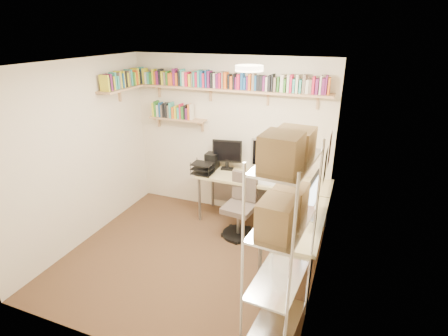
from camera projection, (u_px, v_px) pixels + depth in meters
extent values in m
plane|color=#46321E|center=(190.00, 258.00, 4.66)|extent=(3.20, 3.20, 0.00)
cube|color=beige|center=(229.00, 138.00, 5.50)|extent=(3.20, 0.04, 2.50)
cube|color=beige|center=(80.00, 155.00, 4.73)|extent=(0.04, 3.00, 2.50)
cube|color=beige|center=(322.00, 193.00, 3.66)|extent=(0.04, 3.00, 2.50)
cube|color=beige|center=(104.00, 236.00, 2.90)|extent=(3.20, 0.04, 2.50)
cube|color=silver|center=(181.00, 64.00, 3.73)|extent=(3.20, 3.00, 0.04)
cube|color=white|center=(330.00, 150.00, 4.03)|extent=(0.01, 0.30, 0.42)
cube|color=white|center=(326.00, 165.00, 3.70)|extent=(0.01, 0.28, 0.38)
cylinder|color=#FFEAC6|center=(249.00, 68.00, 3.68)|extent=(0.30, 0.30, 0.06)
cube|color=tan|center=(227.00, 89.00, 5.10)|extent=(3.05, 0.25, 0.03)
cube|color=tan|center=(125.00, 88.00, 5.23)|extent=(0.25, 1.00, 0.03)
cube|color=tan|center=(178.00, 119.00, 5.60)|extent=(0.95, 0.20, 0.02)
cube|color=tan|center=(158.00, 89.00, 5.58)|extent=(0.03, 0.20, 0.20)
cube|color=tan|center=(210.00, 92.00, 5.28)|extent=(0.03, 0.20, 0.20)
cube|color=tan|center=(267.00, 96.00, 4.98)|extent=(0.03, 0.20, 0.20)
cube|color=tan|center=(318.00, 100.00, 4.75)|extent=(0.03, 0.20, 0.20)
cube|color=teal|center=(141.00, 75.00, 5.54)|extent=(0.04, 0.14, 0.24)
cube|color=#1C5393|center=(143.00, 76.00, 5.52)|extent=(0.03, 0.11, 0.23)
cube|color=gold|center=(145.00, 76.00, 5.51)|extent=(0.03, 0.14, 0.23)
cube|color=beige|center=(147.00, 78.00, 5.51)|extent=(0.02, 0.15, 0.18)
cube|color=teal|center=(150.00, 78.00, 5.49)|extent=(0.04, 0.12, 0.18)
cube|color=#2D6E24|center=(152.00, 78.00, 5.48)|extent=(0.04, 0.14, 0.17)
cube|color=gold|center=(154.00, 77.00, 5.46)|extent=(0.03, 0.12, 0.23)
cube|color=orange|center=(157.00, 78.00, 5.45)|extent=(0.03, 0.12, 0.19)
cube|color=#6D1D5A|center=(159.00, 77.00, 5.43)|extent=(0.03, 0.14, 0.21)
cube|color=black|center=(161.00, 77.00, 5.42)|extent=(0.04, 0.12, 0.23)
cube|color=gold|center=(164.00, 78.00, 5.41)|extent=(0.03, 0.13, 0.20)
cube|color=#786757|center=(166.00, 78.00, 5.40)|extent=(0.04, 0.11, 0.19)
cube|color=#2D6E24|center=(168.00, 78.00, 5.38)|extent=(0.03, 0.11, 0.21)
cube|color=orange|center=(171.00, 79.00, 5.37)|extent=(0.04, 0.13, 0.18)
cube|color=orange|center=(173.00, 79.00, 5.35)|extent=(0.02, 0.15, 0.19)
cube|color=#6D1D5A|center=(175.00, 77.00, 5.33)|extent=(0.04, 0.11, 0.25)
cube|color=orange|center=(178.00, 79.00, 5.33)|extent=(0.04, 0.11, 0.19)
cube|color=black|center=(181.00, 78.00, 5.30)|extent=(0.04, 0.13, 0.22)
cube|color=teal|center=(183.00, 77.00, 5.29)|extent=(0.02, 0.14, 0.25)
cube|color=beige|center=(185.00, 79.00, 5.28)|extent=(0.03, 0.14, 0.21)
cube|color=#D21C43|center=(188.00, 79.00, 5.27)|extent=(0.04, 0.15, 0.21)
cube|color=gold|center=(191.00, 80.00, 5.25)|extent=(0.04, 0.11, 0.18)
cube|color=#786757|center=(193.00, 80.00, 5.24)|extent=(0.02, 0.13, 0.19)
cube|color=teal|center=(195.00, 79.00, 5.22)|extent=(0.02, 0.12, 0.22)
cube|color=#D21C43|center=(197.00, 79.00, 5.21)|extent=(0.04, 0.11, 0.21)
cube|color=teal|center=(200.00, 78.00, 5.19)|extent=(0.03, 0.14, 0.24)
cube|color=#1C5393|center=(203.00, 79.00, 5.18)|extent=(0.04, 0.14, 0.23)
cube|color=#D21C43|center=(205.00, 80.00, 5.17)|extent=(0.03, 0.15, 0.20)
cube|color=#1C5393|center=(207.00, 79.00, 5.15)|extent=(0.02, 0.14, 0.25)
cube|color=#6D1D5A|center=(210.00, 79.00, 5.14)|extent=(0.04, 0.14, 0.24)
cube|color=black|center=(213.00, 80.00, 5.13)|extent=(0.03, 0.14, 0.22)
cube|color=beige|center=(215.00, 80.00, 5.11)|extent=(0.03, 0.13, 0.21)
cube|color=#6D1D5A|center=(218.00, 81.00, 5.10)|extent=(0.04, 0.12, 0.21)
cube|color=#D21C43|center=(221.00, 80.00, 5.08)|extent=(0.03, 0.15, 0.22)
cube|color=#786757|center=(223.00, 80.00, 5.07)|extent=(0.03, 0.12, 0.24)
cube|color=orange|center=(226.00, 80.00, 5.05)|extent=(0.04, 0.12, 0.23)
cube|color=black|center=(230.00, 81.00, 5.04)|extent=(0.03, 0.11, 0.20)
cube|color=orange|center=(232.00, 82.00, 5.03)|extent=(0.04, 0.13, 0.18)
cube|color=black|center=(235.00, 81.00, 5.01)|extent=(0.02, 0.15, 0.22)
cube|color=#6D1D5A|center=(237.00, 83.00, 5.01)|extent=(0.02, 0.12, 0.17)
cube|color=#D21C43|center=(240.00, 82.00, 4.99)|extent=(0.04, 0.15, 0.21)
cube|color=#1C5393|center=(243.00, 81.00, 4.97)|extent=(0.04, 0.11, 0.24)
cube|color=#1C5393|center=(245.00, 83.00, 4.97)|extent=(0.03, 0.12, 0.17)
cube|color=#6D1D5A|center=(248.00, 83.00, 4.95)|extent=(0.02, 0.12, 0.19)
cube|color=orange|center=(251.00, 82.00, 4.93)|extent=(0.03, 0.15, 0.22)
cube|color=#786757|center=(254.00, 81.00, 4.91)|extent=(0.04, 0.11, 0.25)
cube|color=#1C5393|center=(256.00, 83.00, 4.91)|extent=(0.03, 0.13, 0.20)
cube|color=black|center=(259.00, 83.00, 4.89)|extent=(0.04, 0.13, 0.21)
cube|color=black|center=(262.00, 83.00, 4.88)|extent=(0.04, 0.13, 0.21)
cube|color=#6D1D5A|center=(265.00, 83.00, 4.87)|extent=(0.03, 0.12, 0.20)
cube|color=beige|center=(267.00, 84.00, 4.85)|extent=(0.03, 0.13, 0.19)
cube|color=black|center=(270.00, 83.00, 4.84)|extent=(0.04, 0.14, 0.22)
cube|color=black|center=(273.00, 83.00, 4.82)|extent=(0.02, 0.14, 0.23)
cube|color=#786757|center=(275.00, 84.00, 4.82)|extent=(0.03, 0.12, 0.19)
cube|color=#2D6E24|center=(279.00, 84.00, 4.80)|extent=(0.03, 0.12, 0.20)
cube|color=beige|center=(282.00, 83.00, 4.78)|extent=(0.04, 0.11, 0.23)
cube|color=#2D6E24|center=(285.00, 85.00, 4.77)|extent=(0.03, 0.15, 0.18)
cube|color=beige|center=(289.00, 84.00, 4.75)|extent=(0.03, 0.12, 0.23)
cube|color=#D21C43|center=(292.00, 84.00, 4.73)|extent=(0.03, 0.13, 0.24)
cube|color=teal|center=(294.00, 86.00, 4.73)|extent=(0.03, 0.14, 0.18)
cube|color=beige|center=(297.00, 84.00, 4.71)|extent=(0.03, 0.13, 0.24)
cube|color=teal|center=(301.00, 86.00, 4.70)|extent=(0.03, 0.12, 0.18)
cube|color=#786757|center=(304.00, 84.00, 4.67)|extent=(0.04, 0.13, 0.24)
cube|color=beige|center=(308.00, 87.00, 4.67)|extent=(0.04, 0.14, 0.18)
cube|color=#786757|center=(311.00, 86.00, 4.66)|extent=(0.04, 0.14, 0.19)
cube|color=#D21C43|center=(314.00, 85.00, 4.64)|extent=(0.03, 0.13, 0.23)
cube|color=#6D1D5A|center=(317.00, 86.00, 4.63)|extent=(0.04, 0.14, 0.20)
cube|color=beige|center=(321.00, 85.00, 4.60)|extent=(0.02, 0.14, 0.25)
cube|color=#6D1D5A|center=(324.00, 86.00, 4.60)|extent=(0.04, 0.13, 0.21)
cube|color=#6D1D5A|center=(326.00, 85.00, 4.58)|extent=(0.02, 0.13, 0.25)
cube|color=orange|center=(329.00, 86.00, 4.57)|extent=(0.02, 0.11, 0.22)
cube|color=gold|center=(104.00, 83.00, 4.80)|extent=(0.15, 0.03, 0.22)
cube|color=black|center=(106.00, 84.00, 4.84)|extent=(0.14, 0.02, 0.19)
cube|color=#6D1D5A|center=(108.00, 82.00, 4.87)|extent=(0.13, 0.04, 0.23)
cube|color=black|center=(110.00, 83.00, 4.90)|extent=(0.11, 0.02, 0.21)
cube|color=gold|center=(111.00, 83.00, 4.94)|extent=(0.11, 0.03, 0.19)
cube|color=teal|center=(113.00, 81.00, 4.96)|extent=(0.11, 0.03, 0.24)
cube|color=teal|center=(115.00, 83.00, 5.01)|extent=(0.13, 0.03, 0.18)
cube|color=#786757|center=(117.00, 81.00, 5.03)|extent=(0.13, 0.03, 0.23)
cube|color=gold|center=(118.00, 80.00, 5.06)|extent=(0.12, 0.03, 0.24)
cube|color=#1C5393|center=(120.00, 81.00, 5.10)|extent=(0.14, 0.03, 0.21)
cube|color=gold|center=(121.00, 79.00, 5.13)|extent=(0.12, 0.03, 0.24)
cube|color=black|center=(123.00, 79.00, 5.17)|extent=(0.12, 0.04, 0.23)
cube|color=gold|center=(125.00, 80.00, 5.21)|extent=(0.12, 0.03, 0.20)
cube|color=#786757|center=(127.00, 78.00, 5.25)|extent=(0.12, 0.03, 0.23)
cube|color=teal|center=(129.00, 78.00, 5.28)|extent=(0.14, 0.03, 0.24)
cube|color=#2D6E24|center=(131.00, 79.00, 5.33)|extent=(0.14, 0.04, 0.20)
cube|color=gold|center=(133.00, 79.00, 5.38)|extent=(0.11, 0.03, 0.19)
cube|color=orange|center=(134.00, 77.00, 5.40)|extent=(0.15, 0.03, 0.22)
cube|color=gold|center=(135.00, 76.00, 5.43)|extent=(0.13, 0.03, 0.24)
cube|color=black|center=(137.00, 78.00, 5.48)|extent=(0.14, 0.04, 0.18)
cube|color=black|center=(138.00, 76.00, 5.51)|extent=(0.12, 0.04, 0.22)
cube|color=#2D6E24|center=(140.00, 77.00, 5.54)|extent=(0.13, 0.03, 0.20)
cube|color=gold|center=(155.00, 109.00, 5.69)|extent=(0.04, 0.14, 0.22)
cube|color=#2D6E24|center=(157.00, 109.00, 5.67)|extent=(0.03, 0.14, 0.25)
cube|color=beige|center=(159.00, 111.00, 5.67)|extent=(0.03, 0.11, 0.19)
cube|color=#1C5393|center=(161.00, 110.00, 5.65)|extent=(0.02, 0.12, 0.23)
cube|color=#786757|center=(163.00, 111.00, 5.65)|extent=(0.03, 0.11, 0.20)
cube|color=black|center=(165.00, 110.00, 5.63)|extent=(0.03, 0.13, 0.22)
cube|color=black|center=(167.00, 110.00, 5.61)|extent=(0.04, 0.13, 0.23)
cube|color=#786757|center=(170.00, 111.00, 5.60)|extent=(0.03, 0.12, 0.20)
cube|color=teal|center=(172.00, 110.00, 5.58)|extent=(0.03, 0.14, 0.25)
cube|color=orange|center=(174.00, 112.00, 5.58)|extent=(0.04, 0.12, 0.18)
cube|color=gold|center=(177.00, 112.00, 5.56)|extent=(0.03, 0.15, 0.20)
cube|color=teal|center=(179.00, 113.00, 5.55)|extent=(0.04, 0.11, 0.18)
cube|color=#D21C43|center=(181.00, 111.00, 5.53)|extent=(0.03, 0.12, 0.24)
cube|color=#2D6E24|center=(184.00, 112.00, 5.52)|extent=(0.04, 0.12, 0.20)
cube|color=black|center=(186.00, 112.00, 5.50)|extent=(0.02, 0.11, 0.22)
cube|color=#6D1D5A|center=(188.00, 113.00, 5.50)|extent=(0.03, 0.14, 0.18)
cube|color=orange|center=(190.00, 112.00, 5.47)|extent=(0.03, 0.14, 0.24)
cube|color=beige|center=(192.00, 112.00, 5.46)|extent=(0.03, 0.11, 0.25)
cube|color=#D0BD87|center=(263.00, 179.00, 5.22)|extent=(1.99, 0.63, 0.04)
cube|color=#D0BD87|center=(296.00, 220.00, 4.12)|extent=(0.63, 1.36, 0.04)
cylinder|color=gray|center=(200.00, 199.00, 5.45)|extent=(0.04, 0.04, 0.73)
cylinder|color=gray|center=(213.00, 186.00, 5.91)|extent=(0.04, 0.04, 0.73)
cylinder|color=gray|center=(327.00, 205.00, 5.28)|extent=(0.04, 0.04, 0.73)
cylinder|color=gray|center=(259.00, 274.00, 3.81)|extent=(0.04, 0.04, 0.73)
cylinder|color=gray|center=(308.00, 285.00, 3.63)|extent=(0.04, 0.04, 0.73)
cube|color=gray|center=(267.00, 192.00, 5.58)|extent=(1.88, 0.02, 0.57)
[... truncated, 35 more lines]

